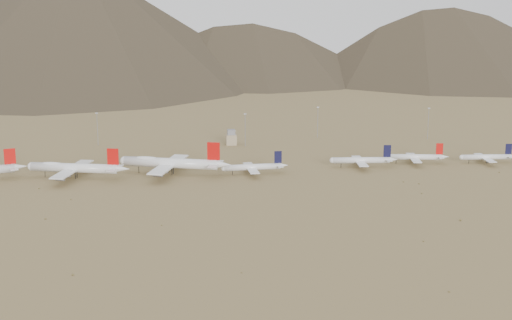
{
  "coord_description": "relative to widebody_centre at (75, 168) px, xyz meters",
  "views": [
    {
      "loc": [
        -22.09,
        -424.0,
        110.14
      ],
      "look_at": [
        37.69,
        30.0,
        7.48
      ],
      "focal_mm": 50.0,
      "sensor_mm": 36.0,
      "label": 1
    }
  ],
  "objects": [
    {
      "name": "narrowbody_a",
      "position": [
        113.96,
        -3.77,
        -2.12
      ],
      "size": [
        44.68,
        32.03,
        14.73
      ],
      "rotation": [
        0.0,
        0.0,
        0.04
      ],
      "color": "white",
      "rests_on": "ground"
    },
    {
      "name": "mast_centre",
      "position": [
        118.92,
        87.21,
        7.3
      ],
      "size": [
        2.0,
        0.6,
        25.7
      ],
      "color": "gray",
      "rests_on": "ground"
    },
    {
      "name": "narrowbody_c",
      "position": [
        229.2,
        12.06,
        -2.24
      ],
      "size": [
        43.29,
        31.56,
        14.38
      ],
      "rotation": [
        0.0,
        0.0,
        -0.16
      ],
      "color": "white",
      "rests_on": "ground"
    },
    {
      "name": "desert_scrub",
      "position": [
        107.97,
        -110.3,
        -6.57
      ],
      "size": [
        420.02,
        183.89,
        0.93
      ],
      "color": "brown",
      "rests_on": "ground"
    },
    {
      "name": "mast_far_east",
      "position": [
        269.63,
        97.28,
        7.3
      ],
      "size": [
        2.0,
        0.6,
        25.7
      ],
      "color": "gray",
      "rests_on": "ground"
    },
    {
      "name": "ground",
      "position": [
        78.77,
        -25.36,
        -6.9
      ],
      "size": [
        3000.0,
        3000.0,
        0.0
      ],
      "primitive_type": "plane",
      "color": "#97824E",
      "rests_on": "ground"
    },
    {
      "name": "widebody_centre",
      "position": [
        0.0,
        0.0,
        0.0
      ],
      "size": [
        65.79,
        52.0,
        20.02
      ],
      "rotation": [
        0.0,
        0.0,
        -0.27
      ],
      "color": "white",
      "rests_on": "ground"
    },
    {
      "name": "mast_west",
      "position": [
        5.62,
        106.35,
        7.3
      ],
      "size": [
        2.0,
        0.6,
        25.7
      ],
      "color": "gray",
      "rests_on": "ground"
    },
    {
      "name": "narrowbody_b",
      "position": [
        189.25,
        5.91,
        -1.96
      ],
      "size": [
        46.16,
        33.34,
        15.24
      ],
      "rotation": [
        0.0,
        0.0,
        -0.1
      ],
      "color": "white",
      "rests_on": "ground"
    },
    {
      "name": "mast_east",
      "position": [
        181.92,
        114.63,
        7.3
      ],
      "size": [
        2.0,
        0.6,
        25.7
      ],
      "color": "gray",
      "rests_on": "ground"
    },
    {
      "name": "control_tower",
      "position": [
        108.77,
        94.64,
        -1.59
      ],
      "size": [
        8.0,
        8.0,
        12.0
      ],
      "color": "tan",
      "rests_on": "ground"
    },
    {
      "name": "widebody_east",
      "position": [
        60.77,
        2.52,
        0.78
      ],
      "size": [
        72.19,
        57.45,
        22.27
      ],
      "rotation": [
        0.0,
        0.0,
        -0.32
      ],
      "color": "white",
      "rests_on": "ground"
    },
    {
      "name": "narrowbody_d",
      "position": [
        278.5,
        6.93,
        -2.52
      ],
      "size": [
        40.98,
        29.47,
        13.52
      ],
      "rotation": [
        0.0,
        0.0,
        -0.06
      ],
      "color": "white",
      "rests_on": "ground"
    }
  ]
}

